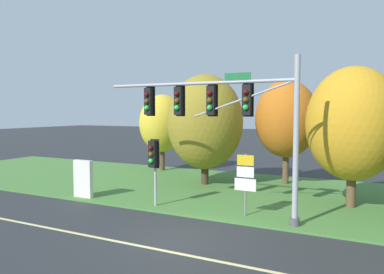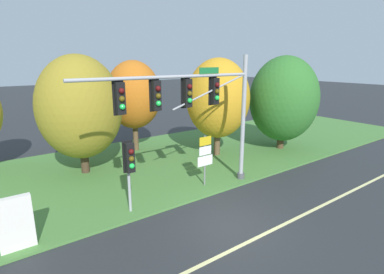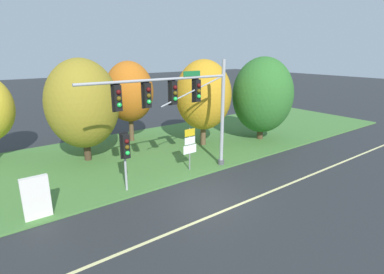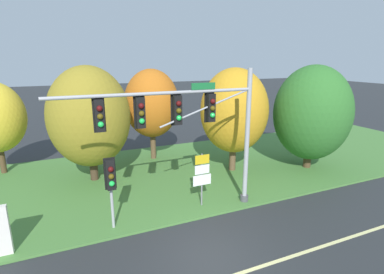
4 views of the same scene
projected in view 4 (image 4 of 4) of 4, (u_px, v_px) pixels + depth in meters
name	position (u px, v px, depth m)	size (l,w,h in m)	color
ground_plane	(210.00, 256.00, 10.94)	(160.00, 160.00, 0.00)	#282B2D
grass_verge	(149.00, 176.00, 18.23)	(48.00, 11.50, 0.10)	#477A38
traffic_signal_mast	(189.00, 120.00, 12.73)	(8.80, 0.49, 6.51)	#9EA0A5
pedestrian_signal_near_kerb	(111.00, 179.00, 11.94)	(0.46, 0.55, 3.11)	#9EA0A5
route_sign_post	(202.00, 174.00, 14.15)	(0.93, 0.08, 2.61)	slate
tree_left_of_mast	(89.00, 117.00, 16.73)	(4.53, 4.53, 6.58)	#423021
tree_behind_signpost	(152.00, 104.00, 20.44)	(3.73, 3.73, 6.26)	brown
tree_mid_verge	(234.00, 111.00, 18.24)	(4.14, 4.14, 6.41)	brown
tree_tall_centre	(312.00, 113.00, 18.79)	(4.76, 4.76, 6.57)	#4C3823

